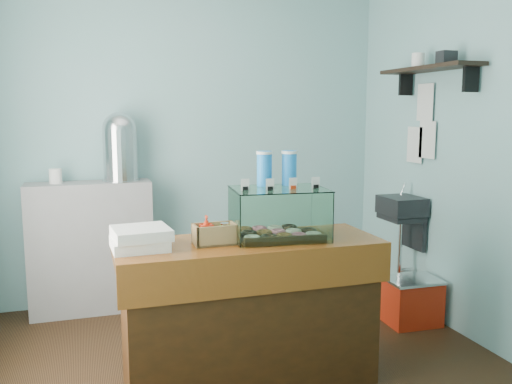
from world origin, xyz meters
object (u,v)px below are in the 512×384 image
object	(u,v)px
counter	(249,311)
coffee_urn	(120,145)
red_cooler	(412,301)
display_case	(278,210)

from	to	relation	value
counter	coffee_urn	size ratio (longest dim) A/B	2.80
counter	red_cooler	size ratio (longest dim) A/B	3.70
display_case	red_cooler	size ratio (longest dim) A/B	1.40
counter	display_case	bearing A→B (deg)	13.16
counter	red_cooler	world-z (taller)	counter
coffee_urn	red_cooler	size ratio (longest dim) A/B	1.32
red_cooler	display_case	bearing A→B (deg)	-158.87
red_cooler	counter	bearing A→B (deg)	-159.61
counter	coffee_urn	bearing A→B (deg)	111.85
counter	display_case	size ratio (longest dim) A/B	2.63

